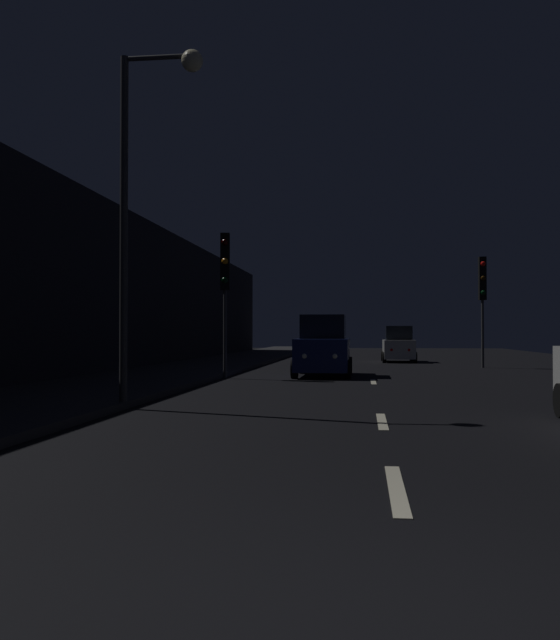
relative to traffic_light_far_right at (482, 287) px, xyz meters
The scene contains 9 objects.
ground 6.63m from the traffic_light_far_right, 151.05° to the right, with size 26.80×84.00×0.02m, color black.
sidewalk_left 12.88m from the traffic_light_far_right, 167.37° to the right, with size 4.40×84.00×0.15m, color #28282B.
building_facade_left 15.97m from the traffic_light_far_right, 157.10° to the right, with size 0.80×63.00×6.35m, color black.
lane_centerline 18.59m from the traffic_light_far_right, 105.58° to the right, with size 0.16×16.97×0.01m.
traffic_light_far_right is the anchor object (origin of this frame).
traffic_light_far_left 12.93m from the traffic_light_far_right, 139.28° to the right, with size 0.35×0.48×4.86m.
streetlamp_overhead 20.13m from the traffic_light_far_right, 118.36° to the right, with size 1.70×0.44×7.19m.
car_approaching_headlights 9.71m from the traffic_light_far_right, 134.90° to the right, with size 1.98×4.28×2.16m.
car_distant_taillights 7.18m from the traffic_light_far_right, 120.30° to the left, with size 1.73×3.76×1.89m.
Camera 1 is at (-0.32, -3.81, 1.52)m, focal length 38.66 mm.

